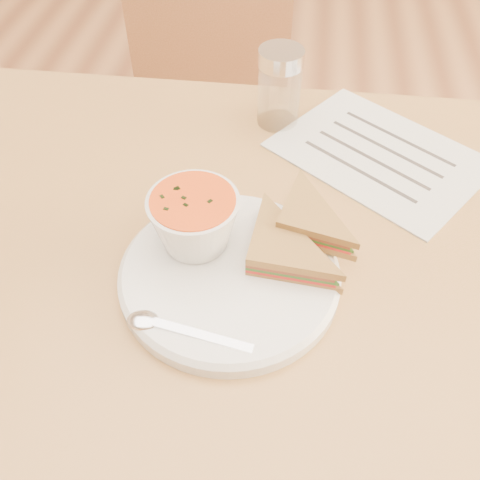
% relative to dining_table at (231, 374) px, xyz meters
% --- Properties ---
extents(floor, '(5.00, 6.00, 0.01)m').
position_rel_dining_table_xyz_m(floor, '(0.00, 0.00, -0.38)').
color(floor, brown).
rests_on(floor, ground).
extents(dining_table, '(1.00, 0.70, 0.75)m').
position_rel_dining_table_xyz_m(dining_table, '(0.00, 0.00, 0.00)').
color(dining_table, olive).
rests_on(dining_table, floor).
extents(chair_far, '(0.49, 0.49, 0.89)m').
position_rel_dining_table_xyz_m(chair_far, '(-0.10, 0.59, 0.07)').
color(chair_far, brown).
rests_on(chair_far, floor).
extents(plate, '(0.31, 0.31, 0.02)m').
position_rel_dining_table_xyz_m(plate, '(0.01, -0.07, 0.38)').
color(plate, white).
rests_on(plate, dining_table).
extents(soup_bowl, '(0.14, 0.14, 0.07)m').
position_rel_dining_table_xyz_m(soup_bowl, '(-0.03, -0.04, 0.43)').
color(soup_bowl, white).
rests_on(soup_bowl, plate).
extents(sandwich_half_a, '(0.12, 0.12, 0.03)m').
position_rel_dining_table_xyz_m(sandwich_half_a, '(0.03, -0.08, 0.41)').
color(sandwich_half_a, olive).
rests_on(sandwich_half_a, plate).
extents(sandwich_half_b, '(0.12, 0.12, 0.03)m').
position_rel_dining_table_xyz_m(sandwich_half_b, '(0.06, -0.03, 0.42)').
color(sandwich_half_b, olive).
rests_on(sandwich_half_b, plate).
extents(spoon, '(0.18, 0.07, 0.01)m').
position_rel_dining_table_xyz_m(spoon, '(-0.02, -0.17, 0.40)').
color(spoon, silver).
rests_on(spoon, plate).
extents(paper_menu, '(0.36, 0.34, 0.00)m').
position_rel_dining_table_xyz_m(paper_menu, '(0.20, 0.18, 0.38)').
color(paper_menu, silver).
rests_on(paper_menu, dining_table).
extents(condiment_shaker, '(0.08, 0.08, 0.12)m').
position_rel_dining_table_xyz_m(condiment_shaker, '(0.05, 0.25, 0.44)').
color(condiment_shaker, silver).
rests_on(condiment_shaker, dining_table).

